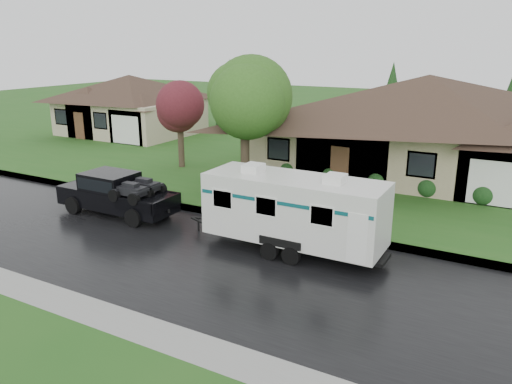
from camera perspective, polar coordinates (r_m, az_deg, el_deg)
ground at (r=18.63m, az=3.54°, el=-6.83°), size 140.00×140.00×0.00m
road at (r=17.00m, az=0.60°, el=-9.17°), size 140.00×8.00×0.01m
curb at (r=20.51m, az=6.25°, el=-4.42°), size 140.00×0.50×0.15m
lawn at (r=32.18m, az=15.12°, el=2.87°), size 140.00×26.00×0.15m
house_main at (r=29.98m, az=19.35°, el=8.39°), size 19.44×10.80×6.90m
house_far at (r=42.94m, az=-14.08°, el=10.21°), size 10.80×8.64×5.80m
tree_left_green at (r=24.55m, az=-1.30°, el=10.84°), size 4.16×4.16×6.89m
tree_red at (r=30.36m, az=-8.74°, el=9.36°), size 3.06×3.06×5.07m
shrub_row at (r=26.22m, az=16.36°, el=1.01°), size 13.60×1.00×1.00m
pickup_truck at (r=23.20m, az=-15.82°, el=-0.03°), size 5.64×2.14×1.88m
travel_trailer at (r=18.13m, az=4.38°, el=-1.91°), size 6.96×2.44×3.12m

